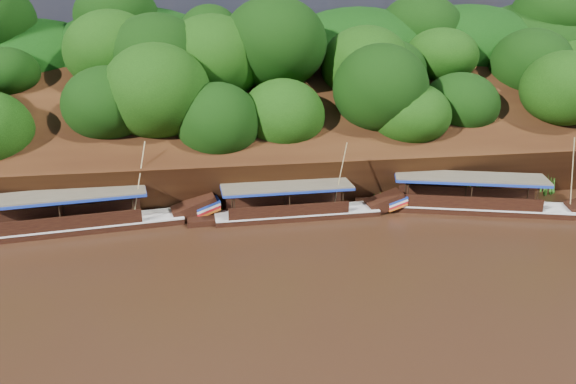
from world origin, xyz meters
name	(u,v)px	position (x,y,z in m)	size (l,w,h in m)	color
ground	(318,264)	(0.00, 0.00, 0.00)	(160.00, 160.00, 0.00)	black
riverbank	(267,141)	(-0.01, 22.73, 1.89)	(120.00, 30.06, 19.40)	black
boat_0	(491,204)	(14.07, 6.33, 0.58)	(15.80, 6.59, 6.30)	black
boat_1	(307,209)	(0.84, 7.56, 0.53)	(13.63, 2.61, 5.88)	black
boat_2	(90,220)	(-13.74, 7.69, 0.58)	(16.44, 4.23, 6.02)	black
reeds	(252,198)	(-2.79, 9.53, 0.85)	(50.67, 2.43, 1.90)	#2D711C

